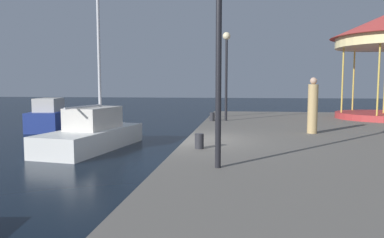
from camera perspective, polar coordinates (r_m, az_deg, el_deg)
The scene contains 8 objects.
ground_plane at distance 11.43m, azimuth -1.02°, elevation -7.21°, with size 120.00×120.00×0.00m, color black.
motorboat_blue at distance 21.78m, azimuth -21.07°, elevation 0.25°, with size 2.35×4.45×1.77m.
sailboat_white at distance 14.68m, azimuth -15.32°, elevation -2.16°, with size 2.66×5.40×6.05m.
lamp_post_near_edge at distance 7.42m, azimuth 4.23°, elevation 14.54°, with size 0.36×0.36×4.18m.
lamp_post_mid_promenade at distance 17.27m, azimuth 5.42°, elevation 9.17°, with size 0.36×0.36×4.14m.
bollard_south at distance 9.67m, azimuth 1.15°, elevation -3.48°, with size 0.24×0.24×0.40m, color #2D2D33.
bollard_north at distance 17.09m, azimuth 3.17°, elevation 0.36°, with size 0.24×0.24×0.40m, color #2D2D33.
person_mid_promenade at distance 13.33m, azimuth 18.41°, elevation 1.78°, with size 0.34×0.34×1.95m.
Camera 1 is at (1.68, -11.03, 2.48)m, focal length 34.00 mm.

